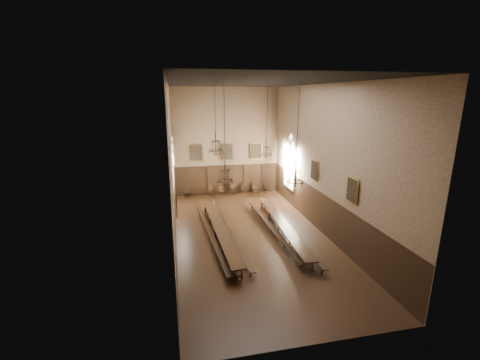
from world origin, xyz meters
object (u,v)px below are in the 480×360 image
object	(u,v)px
chair_2	(211,193)
chandelier_front_right	(296,176)
bench_left_inner	(228,232)
chandelier_back_right	(266,149)
chandelier_front_left	(225,174)
bench_left_outer	(211,236)
chair_5	(243,191)
bench_right_outer	(290,228)
chandelier_back_left	(216,146)
chair_6	(256,190)
bench_right_inner	(271,228)
chair_3	(222,193)
table_left	(220,232)
chair_4	(233,191)
table_right	(282,228)
chair_0	(187,194)
chair_7	(267,189)

from	to	relation	value
chair_2	chandelier_front_right	world-z (taller)	chandelier_front_right
bench_left_inner	chandelier_back_right	bearing A→B (deg)	38.68
chandelier_front_left	bench_left_outer	bearing A→B (deg)	100.78
chair_5	bench_right_outer	bearing A→B (deg)	-72.18
bench_left_outer	chandelier_back_left	xyz separation A→B (m)	(0.75, 2.57, 4.92)
chandelier_back_left	chandelier_front_right	world-z (taller)	same
bench_left_outer	chandelier_back_right	bearing A→B (deg)	32.86
bench_left_outer	bench_right_outer	size ratio (longest dim) A/B	0.92
chair_6	bench_right_inner	bearing A→B (deg)	-97.07
chandelier_front_left	bench_left_inner	bearing A→B (deg)	78.21
bench_right_outer	chair_3	bearing A→B (deg)	109.83
chair_6	table_left	bearing A→B (deg)	-117.11
chandelier_back_left	bench_left_outer	bearing A→B (deg)	-106.37
chandelier_back_left	chandelier_front_right	bearing A→B (deg)	-53.17
chair_3	chair_4	size ratio (longest dim) A/B	0.83
chair_5	table_right	bearing A→B (deg)	-76.05
bench_left_inner	table_left	bearing A→B (deg)	-172.82
chair_4	chandelier_back_right	bearing A→B (deg)	-89.60
bench_left_inner	chair_0	world-z (taller)	chair_0
bench_left_inner	chandelier_back_right	distance (m)	6.02
bench_left_outer	chandelier_front_left	distance (m)	5.13
chandelier_back_left	chair_6	bearing A→B (deg)	54.72
chandelier_front_left	chandelier_front_right	distance (m)	3.85
bench_right_outer	chandelier_back_left	world-z (taller)	chandelier_back_left
chandelier_front_right	chair_7	bearing A→B (deg)	81.12
chair_3	chair_4	world-z (taller)	chair_4
chair_0	chair_6	bearing A→B (deg)	-2.98
chair_0	chandelier_front_left	bearing A→B (deg)	-85.09
bench_left_outer	chair_6	size ratio (longest dim) A/B	9.55
chair_5	chair_7	size ratio (longest dim) A/B	1.07
chair_7	chandelier_back_right	size ratio (longest dim) A/B	0.19
chair_7	chandelier_front_left	bearing A→B (deg)	-126.80
chair_3	chair_0	bearing A→B (deg)	174.87
bench_left_inner	bench_right_inner	bearing A→B (deg)	1.04
bench_right_inner	chair_2	xyz separation A→B (m)	(-2.77, 8.22, -0.01)
bench_left_inner	chair_0	distance (m)	8.56
bench_right_inner	chair_6	distance (m)	8.29
table_left	chandelier_front_right	size ratio (longest dim) A/B	1.96
chair_2	chair_6	xyz separation A→B (m)	(3.89, -0.00, 0.04)
table_left	table_right	xyz separation A→B (m)	(3.86, -0.18, -0.01)
table_left	chair_7	bearing A→B (deg)	57.25
bench_right_inner	chair_5	world-z (taller)	chair_5
chair_2	table_left	bearing A→B (deg)	-108.08
chandelier_back_right	chair_5	bearing A→B (deg)	92.19
bench_right_inner	chandelier_back_right	xyz separation A→B (m)	(0.29, 2.38, 4.60)
chandelier_front_left	chair_7	bearing A→B (deg)	63.92
chandelier_back_left	bench_right_inner	bearing A→B (deg)	-36.52
bench_right_inner	chair_6	xyz separation A→B (m)	(1.12, 8.21, 0.03)
bench_left_outer	chandelier_front_right	xyz separation A→B (m)	(4.30, -2.17, 3.99)
table_left	bench_right_outer	world-z (taller)	table_left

